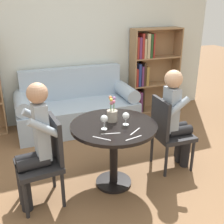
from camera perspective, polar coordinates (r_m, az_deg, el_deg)
The scene contains 16 objects.
ground_plane at distance 3.29m, azimuth 0.32°, elevation -14.23°, with size 16.00×16.00×0.00m, color brown.
back_wall at distance 4.68m, azimuth -9.13°, elevation 14.45°, with size 5.20×0.05×2.70m.
round_table at distance 2.98m, azimuth 0.34°, elevation -5.19°, with size 0.91×0.91×0.73m.
couch at distance 4.53m, azimuth -7.20°, elevation 0.68°, with size 1.87×0.80×0.92m.
bookshelf_right at distance 5.11m, azimuth 7.32°, elevation 8.54°, with size 0.90×0.28×1.49m.
chair_left at distance 2.86m, azimuth -13.41°, elevation -9.04°, with size 0.46×0.46×0.90m.
chair_right at distance 3.39m, azimuth 11.34°, elevation -3.77°, with size 0.43×0.43×0.90m.
person_left at distance 2.77m, azimuth -15.49°, elevation -6.47°, with size 0.44×0.37×1.26m.
person_right at distance 3.37m, azimuth 12.86°, elevation -1.06°, with size 0.42×0.35×1.23m.
wine_glass_left at distance 2.77m, azimuth -1.60°, elevation -1.47°, with size 0.07×0.07×0.15m.
wine_glass_right at distance 2.88m, azimuth 2.83°, elevation -0.90°, with size 0.07×0.07×0.13m.
flower_vase at distance 2.96m, azimuth 0.04°, elevation -0.34°, with size 0.11×0.11×0.28m.
knife_left_setting at distance 2.64m, azimuth 4.43°, elevation -5.28°, with size 0.19×0.05×0.00m.
fork_left_setting at distance 2.72m, azimuth -0.30°, elevation -4.39°, with size 0.19×0.05×0.00m.
knife_right_setting at distance 2.63m, azimuth -2.10°, elevation -5.38°, with size 0.14×0.14×0.00m.
fork_right_setting at distance 2.77m, azimuth 4.72°, elevation -3.93°, with size 0.16×0.12×0.00m.
Camera 1 is at (-0.96, -2.47, 1.94)m, focal length 45.00 mm.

